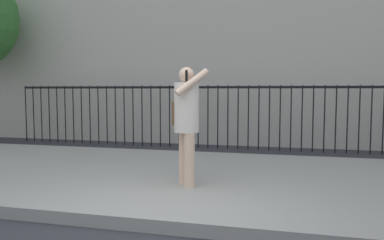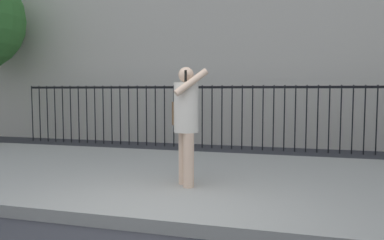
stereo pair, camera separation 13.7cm
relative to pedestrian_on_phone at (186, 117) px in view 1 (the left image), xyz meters
The scene contains 4 objects.
ground_plane 1.85m from the pedestrian_on_phone, 89.39° to the right, with size 60.00×60.00×0.00m, color #333338.
sidewalk 1.25m from the pedestrian_on_phone, 88.74° to the left, with size 28.00×4.40×0.15m, color #9E9B93.
iron_fence 4.42m from the pedestrian_on_phone, 89.80° to the left, with size 12.03×0.04×1.60m.
pedestrian_on_phone is the anchor object (origin of this frame).
Camera 1 is at (1.39, -3.66, 1.49)m, focal length 36.10 mm.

